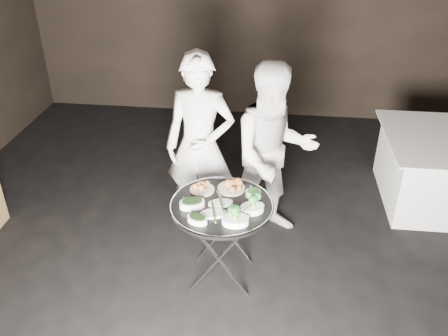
# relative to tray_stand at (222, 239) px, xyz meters

# --- Properties ---
(floor) EXTENTS (6.00, 7.00, 0.05)m
(floor) POSITION_rel_tray_stand_xyz_m (0.03, -0.15, -0.42)
(floor) COLOR black
(floor) RESTS_ON ground
(wall_back) EXTENTS (6.00, 0.05, 3.00)m
(wall_back) POSITION_rel_tray_stand_xyz_m (0.03, 3.37, 1.11)
(wall_back) COLOR black
(wall_back) RESTS_ON floor
(tray_stand) EXTENTS (0.48, 0.40, 0.70)m
(tray_stand) POSITION_rel_tray_stand_xyz_m (0.00, 0.00, 0.00)
(tray_stand) COLOR silver
(tray_stand) RESTS_ON floor
(serving_tray) EXTENTS (0.79, 0.79, 0.04)m
(serving_tray) POSITION_rel_tray_stand_xyz_m (0.00, -0.00, 0.32)
(serving_tray) COLOR black
(serving_tray) RESTS_ON tray_stand
(potato_plate_a) EXTENTS (0.19, 0.19, 0.07)m
(potato_plate_a) POSITION_rel_tray_stand_xyz_m (-0.17, 0.17, 0.36)
(potato_plate_a) COLOR beige
(potato_plate_a) RESTS_ON serving_tray
(potato_plate_b) EXTENTS (0.21, 0.21, 0.08)m
(potato_plate_b) POSITION_rel_tray_stand_xyz_m (0.05, 0.21, 0.36)
(potato_plate_b) COLOR beige
(potato_plate_b) RESTS_ON serving_tray
(greens_bowl) EXTENTS (0.12, 0.12, 0.07)m
(greens_bowl) POSITION_rel_tray_stand_xyz_m (0.23, 0.14, 0.36)
(greens_bowl) COLOR silver
(greens_bowl) RESTS_ON serving_tray
(asparagus_plate_a) EXTENTS (0.21, 0.15, 0.04)m
(asparagus_plate_a) POSITION_rel_tray_stand_xyz_m (-0.01, 0.00, 0.34)
(asparagus_plate_a) COLOR silver
(asparagus_plate_a) RESTS_ON serving_tray
(asparagus_plate_b) EXTENTS (0.22, 0.15, 0.04)m
(asparagus_plate_b) POSITION_rel_tray_stand_xyz_m (-0.04, -0.14, 0.35)
(asparagus_plate_b) COLOR silver
(asparagus_plate_b) RESTS_ON serving_tray
(spinach_bowl_a) EXTENTS (0.22, 0.18, 0.08)m
(spinach_bowl_a) POSITION_rel_tray_stand_xyz_m (-0.21, -0.06, 0.36)
(spinach_bowl_a) COLOR silver
(spinach_bowl_a) RESTS_ON serving_tray
(spinach_bowl_b) EXTENTS (0.18, 0.15, 0.06)m
(spinach_bowl_b) POSITION_rel_tray_stand_xyz_m (-0.14, -0.23, 0.36)
(spinach_bowl_b) COLOR silver
(spinach_bowl_b) RESTS_ON serving_tray
(broccoli_bowl_a) EXTENTS (0.22, 0.19, 0.08)m
(broccoli_bowl_a) POSITION_rel_tray_stand_xyz_m (0.23, -0.06, 0.36)
(broccoli_bowl_a) COLOR silver
(broccoli_bowl_a) RESTS_ON serving_tray
(broccoli_bowl_b) EXTENTS (0.21, 0.16, 0.08)m
(broccoli_bowl_b) POSITION_rel_tray_stand_xyz_m (0.13, -0.22, 0.36)
(broccoli_bowl_b) COLOR silver
(broccoli_bowl_b) RESTS_ON serving_tray
(serving_utensils) EXTENTS (0.57, 0.42, 0.01)m
(serving_utensils) POSITION_rel_tray_stand_xyz_m (0.02, 0.07, 0.37)
(serving_utensils) COLOR silver
(serving_utensils) RESTS_ON serving_tray
(waiter_left) EXTENTS (0.62, 0.43, 1.66)m
(waiter_left) POSITION_rel_tray_stand_xyz_m (-0.28, 0.69, 0.44)
(waiter_left) COLOR silver
(waiter_left) RESTS_ON floor
(waiter_right) EXTENTS (0.94, 0.83, 1.61)m
(waiter_right) POSITION_rel_tray_stand_xyz_m (0.36, 0.68, 0.41)
(waiter_right) COLOR silver
(waiter_right) RESTS_ON floor
(dining_table) EXTENTS (1.24, 1.24, 0.71)m
(dining_table) POSITION_rel_tray_stand_xyz_m (2.05, 1.38, -0.04)
(dining_table) COLOR white
(dining_table) RESTS_ON floor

